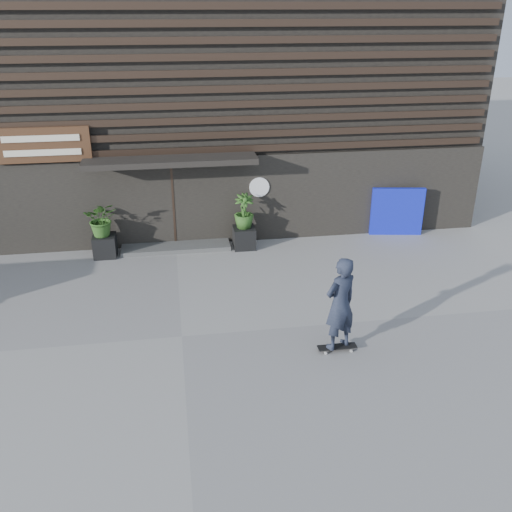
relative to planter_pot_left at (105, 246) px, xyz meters
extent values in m
plane|color=gray|center=(1.90, -4.40, -0.30)|extent=(80.00, 80.00, 0.00)
cube|color=#464644|center=(1.90, 0.20, -0.24)|extent=(3.00, 0.80, 0.12)
cube|color=black|center=(0.00, 0.00, 0.00)|extent=(0.60, 0.60, 0.60)
imported|color=#2D591E|center=(0.00, 0.00, 0.78)|extent=(0.86, 0.75, 0.96)
cube|color=black|center=(3.80, 0.00, 0.00)|extent=(0.60, 0.60, 0.60)
imported|color=#2D591E|center=(3.80, 0.00, 0.78)|extent=(0.54, 0.54, 0.96)
cube|color=#0D16B5|center=(8.37, 0.30, 0.41)|extent=(1.52, 0.36, 1.43)
cube|color=black|center=(1.90, 5.60, 3.70)|extent=(18.00, 10.00, 8.00)
cube|color=black|center=(1.90, 0.54, 0.95)|extent=(18.00, 0.12, 2.50)
cube|color=#38281E|center=(1.90, 0.48, 2.40)|extent=(17.60, 0.08, 0.18)
cube|color=#38281E|center=(1.90, 0.48, 2.79)|extent=(17.60, 0.08, 0.18)
cube|color=#38281E|center=(1.90, 0.48, 3.18)|extent=(17.60, 0.08, 0.18)
cube|color=#38281E|center=(1.90, 0.48, 3.58)|extent=(17.60, 0.08, 0.18)
cube|color=#38281E|center=(1.90, 0.48, 3.97)|extent=(17.60, 0.08, 0.18)
cube|color=#38281E|center=(1.90, 0.48, 4.36)|extent=(17.60, 0.08, 0.18)
cube|color=#38281E|center=(1.90, 0.48, 4.75)|extent=(17.60, 0.08, 0.18)
cube|color=#38281E|center=(1.90, 0.48, 5.15)|extent=(17.60, 0.08, 0.18)
cube|color=#38281E|center=(1.90, 0.48, 5.54)|extent=(17.60, 0.08, 0.18)
cube|color=#38281E|center=(1.90, 0.48, 5.93)|extent=(17.60, 0.08, 0.18)
cube|color=black|center=(1.90, 0.10, 2.25)|extent=(4.50, 1.00, 0.15)
cube|color=black|center=(1.90, 0.70, 0.85)|extent=(2.40, 0.30, 2.30)
cube|color=#38281E|center=(1.90, 0.52, 0.85)|extent=(0.06, 0.10, 2.30)
cube|color=#472B19|center=(-1.30, 0.40, 2.70)|extent=(2.40, 0.10, 0.90)
cube|color=beige|center=(-1.30, 0.33, 2.88)|extent=(1.90, 0.02, 0.16)
cube|color=beige|center=(-1.30, 0.33, 2.52)|extent=(1.90, 0.02, 0.16)
cylinder|color=white|center=(4.30, 0.46, 1.30)|extent=(0.56, 0.03, 0.56)
cube|color=black|center=(4.93, -5.39, -0.21)|extent=(0.78, 0.20, 0.02)
cylinder|color=#B0B0AB|center=(4.67, -5.49, -0.27)|extent=(0.06, 0.03, 0.06)
cylinder|color=beige|center=(4.67, -5.29, -0.27)|extent=(0.06, 0.03, 0.06)
cylinder|color=#AAAAA6|center=(5.19, -5.49, -0.27)|extent=(0.06, 0.03, 0.06)
cylinder|color=#ACACA7|center=(5.19, -5.29, -0.27)|extent=(0.06, 0.03, 0.06)
imported|color=#1B2132|center=(4.93, -5.39, 0.75)|extent=(0.83, 0.71, 1.92)
camera|label=1|loc=(1.90, -14.42, 5.99)|focal=39.47mm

